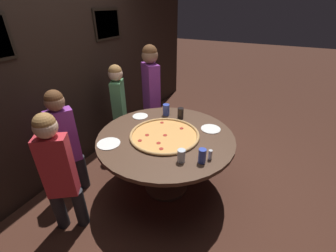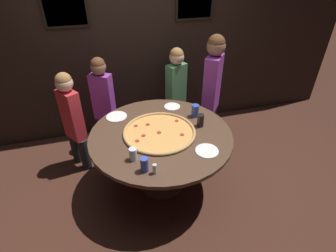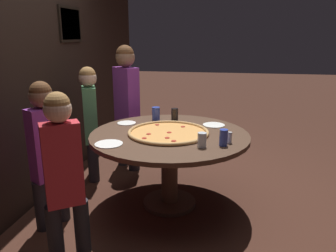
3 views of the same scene
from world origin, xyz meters
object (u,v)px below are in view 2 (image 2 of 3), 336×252
(white_plate_beside_cup, at_px, (207,151))
(white_plate_right_side, at_px, (172,107))
(drink_cup_front_edge, at_px, (133,154))
(diner_side_right, at_px, (176,88))
(drink_cup_near_left, at_px, (200,120))
(drink_cup_far_right, at_px, (195,111))
(dining_table, at_px, (161,144))
(giant_pizza, at_px, (159,132))
(white_plate_left_side, at_px, (117,117))
(diner_centre_back, at_px, (72,117))
(diner_side_left, at_px, (212,86))
(diner_far_left, at_px, (103,99))
(condiment_shaker, at_px, (155,169))
(drink_cup_by_shaker, at_px, (144,165))

(white_plate_beside_cup, bearing_deg, white_plate_right_side, 95.20)
(drink_cup_front_edge, height_order, diner_side_right, diner_side_right)
(drink_cup_near_left, height_order, drink_cup_far_right, drink_cup_far_right)
(dining_table, relative_size, giant_pizza, 1.96)
(giant_pizza, height_order, white_plate_beside_cup, giant_pizza)
(white_plate_left_side, height_order, white_plate_right_side, same)
(white_plate_right_side, distance_m, diner_centre_back, 1.18)
(white_plate_left_side, xyz_separation_m, diner_centre_back, (-0.50, 0.16, -0.02))
(white_plate_beside_cup, distance_m, diner_side_right, 1.39)
(diner_side_left, bearing_deg, giant_pizza, -14.27)
(white_plate_right_side, xyz_separation_m, diner_far_left, (-0.80, 0.46, -0.02))
(drink_cup_far_right, bearing_deg, white_plate_left_side, 165.67)
(white_plate_beside_cup, xyz_separation_m, diner_side_left, (0.51, 1.08, 0.12))
(white_plate_beside_cup, height_order, diner_side_left, diner_side_left)
(diner_side_left, bearing_deg, dining_table, -13.47)
(drink_cup_far_right, relative_size, diner_far_left, 0.11)
(dining_table, distance_m, diner_side_left, 1.13)
(drink_cup_front_edge, height_order, drink_cup_near_left, drink_cup_near_left)
(white_plate_left_side, bearing_deg, dining_table, -47.79)
(dining_table, bearing_deg, diner_side_left, 38.27)
(diner_side_right, bearing_deg, condiment_shaker, 41.46)
(dining_table, xyz_separation_m, white_plate_right_side, (0.27, 0.50, 0.14))
(diner_centre_back, bearing_deg, giant_pizza, -158.25)
(drink_cup_front_edge, bearing_deg, white_plate_right_side, 53.73)
(white_plate_right_side, height_order, diner_side_right, diner_side_right)
(diner_centre_back, bearing_deg, diner_side_left, -122.08)
(drink_cup_front_edge, xyz_separation_m, diner_side_left, (1.20, 1.01, 0.06))
(diner_side_right, bearing_deg, white_plate_left_side, 6.14)
(drink_cup_by_shaker, bearing_deg, white_plate_right_side, 61.71)
(drink_cup_front_edge, xyz_separation_m, diner_far_left, (-0.19, 1.29, -0.07))
(diner_centre_back, distance_m, diner_side_left, 1.77)
(diner_far_left, bearing_deg, drink_cup_by_shaker, 128.94)
(condiment_shaker, bearing_deg, diner_far_left, 102.52)
(diner_far_left, bearing_deg, white_plate_left_side, 132.18)
(white_plate_beside_cup, bearing_deg, drink_cup_front_edge, 174.21)
(giant_pizza, xyz_separation_m, diner_side_right, (0.48, 0.98, -0.01))
(diner_far_left, bearing_deg, diner_side_right, -149.32)
(white_plate_left_side, height_order, diner_side_right, diner_side_right)
(giant_pizza, height_order, diner_side_right, diner_side_right)
(white_plate_beside_cup, height_order, diner_centre_back, diner_centre_back)
(drink_cup_by_shaker, xyz_separation_m, drink_cup_far_right, (0.73, 0.73, 0.00))
(drink_cup_front_edge, distance_m, white_plate_beside_cup, 0.70)
(giant_pizza, relative_size, diner_centre_back, 0.60)
(white_plate_right_side, xyz_separation_m, diner_centre_back, (-1.18, 0.11, -0.02))
(white_plate_right_side, height_order, diner_centre_back, diner_centre_back)
(drink_cup_by_shaker, distance_m, white_plate_left_side, 0.97)
(diner_side_right, bearing_deg, dining_table, 39.31)
(drink_cup_by_shaker, xyz_separation_m, diner_side_right, (0.74, 1.49, -0.07))
(giant_pizza, bearing_deg, condiment_shaker, -107.72)
(diner_centre_back, bearing_deg, drink_cup_far_right, -139.88)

